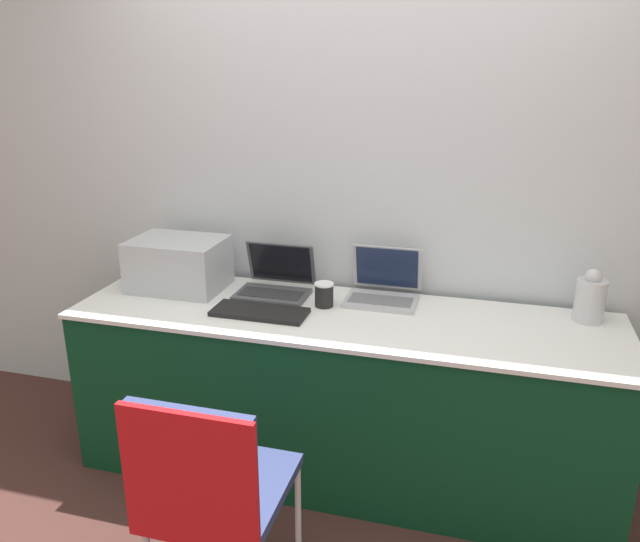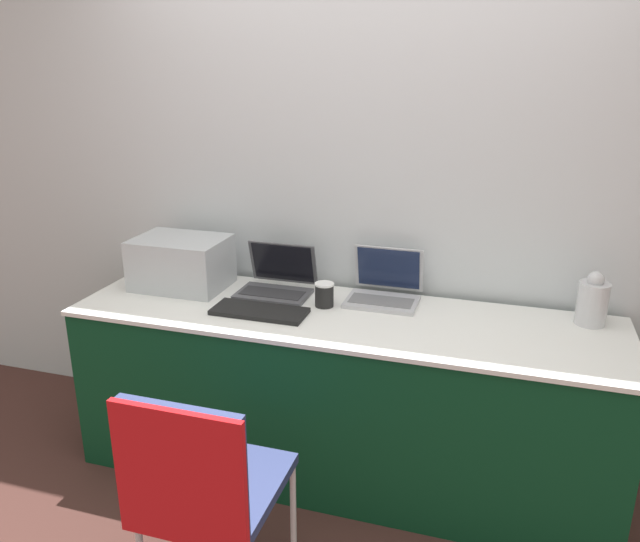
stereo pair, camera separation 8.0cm
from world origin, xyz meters
name	(u,v)px [view 2 (the right image)]	position (x,y,z in m)	size (l,w,h in m)	color
ground_plane	(320,513)	(0.00, 0.00, 0.00)	(14.00, 14.00, 0.00)	#472823
wall_back	(366,184)	(0.00, 0.73, 1.30)	(8.00, 0.05, 2.60)	silver
table	(341,394)	(0.00, 0.33, 0.40)	(2.41, 0.68, 0.80)	#0C381E
printer	(181,261)	(-0.85, 0.44, 0.93)	(0.44, 0.32, 0.25)	#B2B7BC
laptop_left	(277,282)	(-0.37, 0.50, 0.85)	(0.34, 0.28, 0.23)	#4C4C51
laptop_right	(384,289)	(0.14, 0.56, 0.85)	(0.33, 0.29, 0.24)	#B7B7BC
external_keyboard	(259,311)	(-0.35, 0.23, 0.81)	(0.42, 0.17, 0.02)	black
coffee_cup	(324,295)	(-0.10, 0.40, 0.85)	(0.09, 0.09, 0.11)	black
metal_pitcher	(593,301)	(1.03, 0.54, 0.90)	(0.13, 0.13, 0.23)	silver
chair	(201,483)	(-0.22, -0.61, 0.55)	(0.44, 0.50, 0.89)	navy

